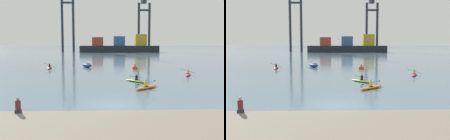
% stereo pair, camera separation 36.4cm
% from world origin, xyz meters
% --- Properties ---
extents(ground_plane, '(800.00, 800.00, 0.00)m').
position_xyz_m(ground_plane, '(0.00, 0.00, 0.00)').
color(ground_plane, slate).
extents(container_barge, '(37.40, 8.87, 8.57)m').
position_xyz_m(container_barge, '(7.78, 105.23, 2.75)').
color(container_barge, '#1E2328').
rests_on(container_barge, ground).
extents(gantry_crane_west, '(6.73, 18.00, 41.76)m').
position_xyz_m(gantry_crane_west, '(-17.88, 111.46, 19.45)').
color(gantry_crane_west, '#232833').
rests_on(gantry_crane_west, ground).
extents(gantry_crane_west_mid, '(6.61, 16.16, 32.68)m').
position_xyz_m(gantry_crane_west_mid, '(20.71, 112.63, 16.60)').
color(gantry_crane_west_mid, '#232833').
rests_on(gantry_crane_west_mid, ground).
extents(capsized_dinghy, '(2.48, 2.72, 0.76)m').
position_xyz_m(capsized_dinghy, '(-3.64, 29.13, 0.35)').
color(capsized_dinghy, navy).
rests_on(capsized_dinghy, ground).
extents(channel_buoy, '(0.90, 0.90, 1.00)m').
position_xyz_m(channel_buoy, '(4.82, 25.15, 0.36)').
color(channel_buoy, red).
rests_on(channel_buoy, ground).
extents(kayak_lime, '(2.54, 3.07, 0.95)m').
position_xyz_m(kayak_lime, '(3.10, 10.94, 0.17)').
color(kayak_lime, '#7ABC2D').
rests_on(kayak_lime, ground).
extents(kayak_orange, '(2.91, 2.75, 0.98)m').
position_xyz_m(kayak_orange, '(3.55, 6.52, 0.17)').
color(kayak_orange, orange).
rests_on(kayak_orange, ground).
extents(kayak_red, '(2.16, 3.44, 1.08)m').
position_xyz_m(kayak_red, '(-10.07, 26.90, 0.17)').
color(kayak_red, red).
rests_on(kayak_red, ground).
extents(kayak_magenta, '(2.05, 3.36, 0.98)m').
position_xyz_m(kayak_magenta, '(11.18, 16.65, 0.17)').
color(kayak_magenta, '#C13384').
rests_on(kayak_magenta, ground).
extents(seated_onlooker, '(0.32, 0.30, 0.90)m').
position_xyz_m(seated_onlooker, '(-5.54, -4.15, 1.03)').
color(seated_onlooker, '#23283D').
rests_on(seated_onlooker, stone_quay).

